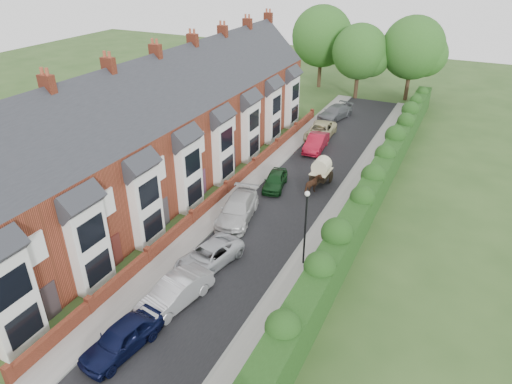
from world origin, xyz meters
TOP-DOWN VIEW (x-y plane):
  - ground at (0.00, 0.00)m, footprint 140.00×140.00m
  - road at (-0.50, 11.00)m, footprint 6.00×58.00m
  - pavement_hedge_side at (3.60, 11.00)m, footprint 2.20×58.00m
  - pavement_house_side at (-4.35, 11.00)m, footprint 1.70×58.00m
  - kerb_hedge_side at (2.55, 11.00)m, footprint 0.18×58.00m
  - kerb_house_side at (-3.55, 11.00)m, footprint 0.18×58.00m
  - hedge at (5.40, 11.00)m, footprint 2.10×58.00m
  - terrace_row at (-10.87, 9.98)m, footprint 9.05×40.50m
  - garden_wall_row at (-5.35, 10.00)m, footprint 0.35×40.35m
  - lamppost at (3.40, 4.00)m, footprint 0.32×0.32m
  - tree_far_left at (-2.65, 40.08)m, footprint 7.14×6.80m
  - tree_far_right at (3.39, 42.08)m, footprint 7.98×7.60m
  - tree_far_back at (-8.59, 43.08)m, footprint 8.40×8.00m
  - car_navy at (-2.11, -6.20)m, footprint 2.40×4.61m
  - car_silver_a at (-1.66, -2.39)m, footprint 2.51×4.95m
  - car_silver_b at (-1.83, 1.40)m, footprint 3.17×5.19m
  - car_white at (-2.78, 7.00)m, footprint 3.30×5.80m
  - car_green at (-2.30, 12.60)m, footprint 2.31×4.12m
  - car_red at (-1.90, 21.49)m, footprint 1.98×4.73m
  - car_beige at (-2.58, 24.74)m, footprint 2.78×5.46m
  - car_grey at (-2.98, 30.98)m, footprint 3.37×5.57m
  - horse at (0.83, 12.95)m, footprint 1.16×1.90m
  - horse_cart at (0.83, 14.87)m, footprint 1.47×3.24m

SIDE VIEW (x-z plane):
  - ground at x=0.00m, z-range 0.00..0.00m
  - road at x=-0.50m, z-range 0.00..0.02m
  - pavement_hedge_side at x=3.60m, z-range 0.00..0.12m
  - pavement_house_side at x=-4.35m, z-range 0.00..0.12m
  - kerb_hedge_side at x=2.55m, z-range 0.00..0.13m
  - kerb_house_side at x=-3.55m, z-range 0.00..0.13m
  - garden_wall_row at x=-5.35m, z-range -0.09..1.01m
  - car_green at x=-2.30m, z-range 0.00..1.33m
  - car_silver_b at x=-1.83m, z-range 0.00..1.34m
  - car_beige at x=-2.58m, z-range 0.00..1.48m
  - horse at x=0.83m, z-range 0.00..1.50m
  - car_navy at x=-2.11m, z-range 0.00..1.50m
  - car_grey at x=-2.98m, z-range 0.00..1.51m
  - car_red at x=-1.90m, z-range 0.00..1.52m
  - car_silver_a at x=-1.66m, z-range 0.00..1.56m
  - car_white at x=-2.78m, z-range 0.00..1.58m
  - horse_cart at x=0.83m, z-range 0.17..2.51m
  - hedge at x=5.40m, z-range 0.18..3.03m
  - lamppost at x=3.40m, z-range 0.72..5.88m
  - terrace_row at x=-10.87m, z-range -1.28..10.22m
  - tree_far_left at x=-2.65m, z-range 1.07..10.36m
  - tree_far_right at x=3.39m, z-range 1.16..11.47m
  - tree_far_back at x=-8.59m, z-range 1.21..12.03m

